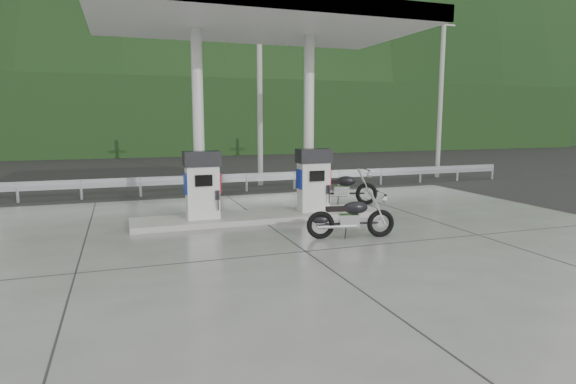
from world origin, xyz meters
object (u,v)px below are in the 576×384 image
object	(u,v)px
gas_pump_right	(314,180)
motorcycle_left	(351,218)
motorcycle_right	(343,189)
gas_pump_left	(202,185)

from	to	relation	value
gas_pump_right	motorcycle_left	world-z (taller)	gas_pump_right
gas_pump_right	motorcycle_right	distance (m)	2.21
gas_pump_right	motorcycle_left	xyz separation A→B (m)	(-0.14, -2.71, -0.58)
gas_pump_left	motorcycle_right	distance (m)	5.04
gas_pump_right	motorcycle_left	bearing A→B (deg)	-93.04
gas_pump_left	motorcycle_left	bearing A→B (deg)	-41.57
motorcycle_left	gas_pump_right	bearing A→B (deg)	98.58
motorcycle_right	gas_pump_left	bearing A→B (deg)	-148.34
gas_pump_right	motorcycle_right	world-z (taller)	gas_pump_right
gas_pump_left	motorcycle_right	size ratio (longest dim) A/B	0.83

